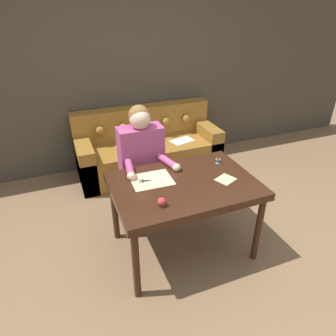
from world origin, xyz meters
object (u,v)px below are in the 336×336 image
(dining_table, at_px, (184,190))
(couch, at_px, (148,149))
(scissors, at_px, (147,181))
(person, at_px, (142,165))
(thread_spool, at_px, (218,161))
(pin_cushion, at_px, (162,202))

(dining_table, distance_m, couch, 1.71)
(scissors, bearing_deg, couch, 72.04)
(dining_table, bearing_deg, person, 108.57)
(scissors, bearing_deg, thread_spool, 5.20)
(couch, relative_size, pin_cushion, 27.61)
(thread_spool, bearing_deg, couch, 100.80)
(couch, distance_m, thread_spool, 1.54)
(thread_spool, relative_size, pin_cushion, 0.63)
(couch, bearing_deg, thread_spool, -79.20)
(couch, xyz_separation_m, pin_cushion, (-0.49, -1.91, 0.48))
(couch, distance_m, scissors, 1.65)
(dining_table, bearing_deg, couch, 83.59)
(person, xyz_separation_m, scissors, (-0.10, -0.47, 0.09))
(thread_spool, distance_m, pin_cushion, 0.90)
(couch, xyz_separation_m, person, (-0.39, -1.04, 0.35))
(scissors, bearing_deg, person, 78.50)
(pin_cushion, bearing_deg, scissors, 89.63)
(scissors, height_order, pin_cushion, pin_cushion)
(thread_spool, bearing_deg, pin_cushion, -148.89)
(person, height_order, thread_spool, person)
(scissors, xyz_separation_m, pin_cushion, (-0.00, -0.39, 0.03))
(person, bearing_deg, dining_table, -71.43)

